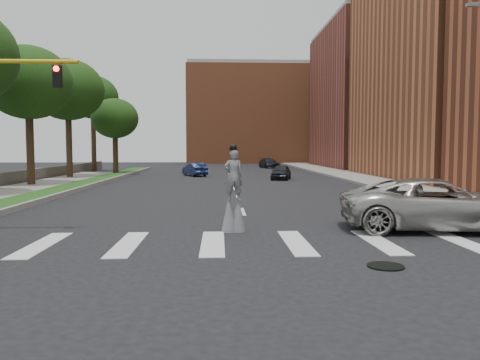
{
  "coord_description": "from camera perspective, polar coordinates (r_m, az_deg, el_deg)",
  "views": [
    {
      "loc": [
        -1.08,
        -13.13,
        2.93
      ],
      "look_at": [
        -0.3,
        4.48,
        1.7
      ],
      "focal_mm": 35.0,
      "sensor_mm": 36.0,
      "label": 1
    }
  ],
  "objects": [
    {
      "name": "manhole",
      "position": [
        12.21,
        17.34,
        -9.99
      ],
      "size": [
        0.9,
        0.9,
        0.04
      ],
      "primitive_type": "cylinder",
      "color": "black",
      "rests_on": "ground"
    },
    {
      "name": "median_curb",
      "position": [
        34.54,
        -18.27,
        -0.84
      ],
      "size": [
        0.2,
        60.0,
        0.28
      ],
      "primitive_type": "cube",
      "color": "gray",
      "rests_on": "ground"
    },
    {
      "name": "car_far",
      "position": [
        66.79,
        3.55,
        2.07
      ],
      "size": [
        2.92,
        5.08,
        1.39
      ],
      "primitive_type": "imported",
      "rotation": [
        0.0,
        0.0,
        0.22
      ],
      "color": "black",
      "rests_on": "ground"
    },
    {
      "name": "car_mid",
      "position": [
        48.2,
        -5.55,
        1.3
      ],
      "size": [
        2.91,
        4.33,
        1.35
      ],
      "primitive_type": "imported",
      "rotation": [
        0.0,
        0.0,
        3.54
      ],
      "color": "#16214E",
      "rests_on": "ground"
    },
    {
      "name": "building_mid",
      "position": [
        49.75,
        25.99,
        14.1
      ],
      "size": [
        16.0,
        22.0,
        24.0
      ],
      "primitive_type": "cube",
      "color": "#AA5A35",
      "rests_on": "ground"
    },
    {
      "name": "sidewalk_right",
      "position": [
        40.58,
        17.02,
        -0.19
      ],
      "size": [
        5.0,
        90.0,
        0.18
      ],
      "primitive_type": "cube",
      "color": "gray",
      "rests_on": "ground"
    },
    {
      "name": "ground_plane",
      "position": [
        13.5,
        2.13,
        -8.55
      ],
      "size": [
        160.0,
        160.0,
        0.0
      ],
      "primitive_type": "plane",
      "color": "black",
      "rests_on": "ground"
    },
    {
      "name": "stilt_performer",
      "position": [
        16.21,
        -0.82,
        -2.05
      ],
      "size": [
        0.84,
        0.56,
        3.05
      ],
      "rotation": [
        0.0,
        0.0,
        3.26
      ],
      "color": "#312113",
      "rests_on": "ground"
    },
    {
      "name": "building_far",
      "position": [
        71.34,
        16.58,
        9.52
      ],
      "size": [
        16.0,
        22.0,
        20.0
      ],
      "primitive_type": "cube",
      "color": "brown",
      "rests_on": "ground"
    },
    {
      "name": "car_near",
      "position": [
        42.89,
        5.03,
        0.97
      ],
      "size": [
        2.49,
        4.24,
        1.35
      ],
      "primitive_type": "imported",
      "rotation": [
        0.0,
        0.0,
        -0.24
      ],
      "color": "black",
      "rests_on": "ground"
    },
    {
      "name": "tree_5",
      "position": [
        58.08,
        -17.51,
        9.55
      ],
      "size": [
        5.92,
        5.92,
        11.32
      ],
      "color": "#312113",
      "rests_on": "ground"
    },
    {
      "name": "suv_crossing",
      "position": [
        17.98,
        22.81,
        -2.75
      ],
      "size": [
        6.94,
        3.84,
        1.84
      ],
      "primitive_type": "imported",
      "rotation": [
        0.0,
        0.0,
        1.45
      ],
      "color": "#ACA9A3",
      "rests_on": "ground"
    },
    {
      "name": "tree_4",
      "position": [
        46.69,
        -20.26,
        10.24
      ],
      "size": [
        6.62,
        6.62,
        11.06
      ],
      "color": "#312113",
      "rests_on": "ground"
    },
    {
      "name": "tree_6",
      "position": [
        51.61,
        -15.01,
        7.22
      ],
      "size": [
        4.97,
        4.97,
        8.11
      ],
      "color": "#312113",
      "rests_on": "ground"
    },
    {
      "name": "grass_median",
      "position": [
        34.84,
        -19.94,
        -0.86
      ],
      "size": [
        2.0,
        60.0,
        0.25
      ],
      "primitive_type": "cube",
      "color": "#1B4814",
      "rests_on": "ground"
    },
    {
      "name": "building_backdrop",
      "position": [
        91.61,
        1.91,
        7.8
      ],
      "size": [
        26.0,
        14.0,
        18.0
      ],
      "primitive_type": "cube",
      "color": "#AA5A35",
      "rests_on": "ground"
    },
    {
      "name": "tree_3",
      "position": [
        38.49,
        -24.41,
        10.71
      ],
      "size": [
        6.35,
        6.35,
        10.41
      ],
      "color": "#312113",
      "rests_on": "ground"
    },
    {
      "name": "stone_wall",
      "position": [
        38.64,
        -26.87,
        0.03
      ],
      "size": [
        0.5,
        56.0,
        1.1
      ],
      "primitive_type": "cube",
      "color": "#534F47",
      "rests_on": "ground"
    }
  ]
}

